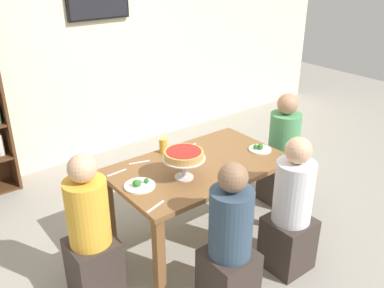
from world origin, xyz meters
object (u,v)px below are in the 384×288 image
water_glass_clear_near (193,152)px  cutlery_knife_near (117,173)px  dining_table (199,174)px  diner_near_right (291,215)px  diner_head_east (282,157)px  cutlery_fork_near (188,146)px  deep_dish_pizza_stand (184,156)px  beer_glass_amber_tall (163,146)px  cutlery_knife_far (139,162)px  diner_near_left (230,248)px  cutlery_fork_far (156,207)px  salad_plate_near_diner (139,185)px  diner_head_west (91,237)px  salad_plate_far_diner (260,149)px

water_glass_clear_near → cutlery_knife_near: bearing=167.8°
dining_table → cutlery_knife_near: (-0.62, 0.29, 0.10)m
water_glass_clear_near → diner_near_right: bearing=-72.0°
dining_table → diner_head_east: size_ratio=1.28×
dining_table → cutlery_fork_near: 0.39m
deep_dish_pizza_stand → beer_glass_amber_tall: bearing=74.8°
cutlery_fork_near → cutlery_knife_far: (-0.52, -0.01, 0.00)m
dining_table → diner_near_right: diner_near_right is taller
diner_near_left → beer_glass_amber_tall: 1.17m
dining_table → beer_glass_amber_tall: bearing=106.2°
deep_dish_pizza_stand → cutlery_knife_far: size_ratio=1.86×
diner_head_east → cutlery_fork_far: size_ratio=6.39×
dining_table → deep_dish_pizza_stand: deep_dish_pizza_stand is taller
salad_plate_near_diner → cutlery_fork_near: (0.72, 0.35, -0.01)m
cutlery_knife_far → diner_near_left: bearing=110.0°
diner_head_east → diner_near_left: bearing=27.7°
diner_near_left → cutlery_knife_near: bearing=16.3°
cutlery_fork_near → water_glass_clear_near: bearing=70.4°
diner_head_east → cutlery_fork_far: 1.73m
beer_glass_amber_tall → cutlery_knife_near: beer_glass_amber_tall is taller
diner_head_east → cutlery_knife_near: diner_head_east is taller
dining_table → diner_near_right: (0.33, -0.73, -0.15)m
deep_dish_pizza_stand → salad_plate_near_diner: bearing=164.6°
cutlery_fork_near → cutlery_knife_far: size_ratio=1.00×
deep_dish_pizza_stand → water_glass_clear_near: size_ratio=3.49×
cutlery_fork_far → beer_glass_amber_tall: bearing=34.7°
diner_head_west → diner_near_right: (1.35, -0.70, 0.00)m
beer_glass_amber_tall → salad_plate_far_diner: bearing=-34.9°
diner_near_left → diner_head_east: 1.54m
cutlery_fork_near → diner_head_east: bearing=164.5°
deep_dish_pizza_stand → cutlery_fork_near: 0.61m
salad_plate_near_diner → cutlery_knife_near: bearing=96.0°
diner_near_left → diner_head_west: bearing=45.0°
deep_dish_pizza_stand → cutlery_knife_near: 0.58m
diner_near_left → diner_near_right: bearing=-89.8°
cutlery_fork_near → dining_table: bearing=74.3°
dining_table → beer_glass_amber_tall: beer_glass_amber_tall is taller
dining_table → cutlery_knife_far: (-0.38, 0.33, 0.10)m
deep_dish_pizza_stand → cutlery_knife_far: deep_dish_pizza_stand is taller
water_glass_clear_near → cutlery_knife_near: size_ratio=0.53×
cutlery_knife_near → diner_head_east: bearing=165.6°
deep_dish_pizza_stand → cutlery_knife_near: size_ratio=1.86×
diner_head_west → diner_near_left: (0.71, -0.70, 0.00)m
deep_dish_pizza_stand → salad_plate_far_diner: size_ratio=1.67×
diner_head_west → cutlery_knife_far: (0.64, 0.36, 0.25)m
dining_table → salad_plate_near_diner: (-0.59, -0.01, 0.11)m
cutlery_knife_far → diner_near_right: bearing=140.2°
diner_head_west → cutlery_fork_far: diner_head_west is taller
diner_near_left → water_glass_clear_near: 1.00m
cutlery_fork_near → beer_glass_amber_tall: bearing=0.0°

